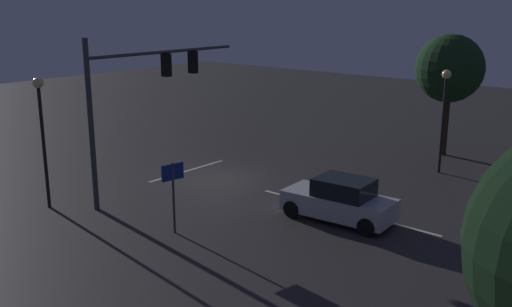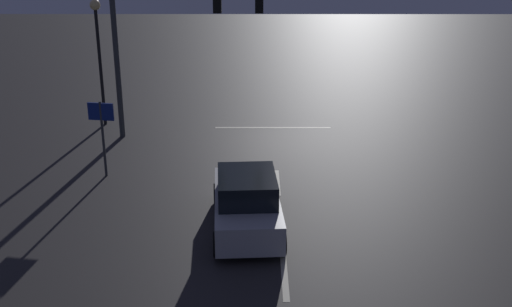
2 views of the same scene
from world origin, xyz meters
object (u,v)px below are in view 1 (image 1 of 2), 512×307
(car_approaching, at_px, (340,200))
(street_lamp_left_kerb, at_px, (444,102))
(route_sign, at_px, (173,182))
(tree_left_far, at_px, (450,69))
(traffic_signal_assembly, at_px, (141,87))
(street_lamp_right_kerb, at_px, (41,119))

(car_approaching, height_order, street_lamp_left_kerb, street_lamp_left_kerb)
(route_sign, xyz_separation_m, tree_left_far, (-17.19, 3.02, 2.81))
(street_lamp_left_kerb, bearing_deg, traffic_signal_assembly, -36.91)
(street_lamp_right_kerb, xyz_separation_m, route_sign, (-1.44, 6.01, -1.80))
(street_lamp_right_kerb, bearing_deg, car_approaching, 122.74)
(street_lamp_right_kerb, bearing_deg, street_lamp_left_kerb, 145.82)
(car_approaching, height_order, route_sign, route_sign)
(street_lamp_right_kerb, bearing_deg, tree_left_far, 154.15)
(street_lamp_right_kerb, distance_m, tree_left_far, 20.73)
(traffic_signal_assembly, height_order, street_lamp_right_kerb, traffic_signal_assembly)
(route_sign, bearing_deg, street_lamp_left_kerb, 162.67)
(car_approaching, relative_size, tree_left_far, 0.68)
(route_sign, relative_size, tree_left_far, 0.41)
(street_lamp_right_kerb, height_order, route_sign, street_lamp_right_kerb)
(traffic_signal_assembly, relative_size, street_lamp_left_kerb, 1.61)
(street_lamp_right_kerb, relative_size, tree_left_far, 0.82)
(car_approaching, bearing_deg, route_sign, -38.54)
(traffic_signal_assembly, bearing_deg, route_sign, 62.45)
(street_lamp_right_kerb, bearing_deg, traffic_signal_assembly, 155.45)
(street_lamp_left_kerb, relative_size, tree_left_far, 0.77)
(route_sign, bearing_deg, tree_left_far, 170.04)
(street_lamp_left_kerb, xyz_separation_m, route_sign, (13.70, -4.28, -1.63))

